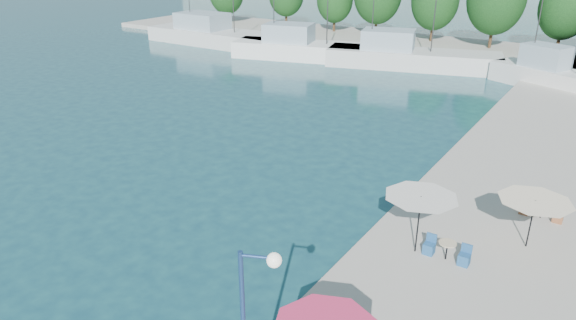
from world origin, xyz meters
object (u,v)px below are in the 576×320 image
Objects in this scene: trawler_03 at (408,57)px; umbrella_cream at (534,206)px; trawler_02 at (307,49)px; umbrella_white at (421,202)px; trawler_04 at (558,79)px; street_lamp at (255,306)px; trawler_01 at (218,36)px.

umbrella_cream is (17.34, -30.93, 1.40)m from trawler_03.
umbrella_white is (24.70, -31.66, 1.77)m from trawler_02.
trawler_04 reaches higher than street_lamp.
umbrella_cream is 13.46m from street_lamp.
trawler_03 is at bearing -162.09° from trawler_04.
trawler_03 is 3.61× the size of street_lamp.
trawler_01 is 7.28× the size of umbrella_cream.
trawler_01 reaches higher than umbrella_white.
trawler_02 is 47.95m from street_lamp.
umbrella_white is at bearing -84.32° from trawler_03.
trawler_01 is 51.88m from umbrella_cream.
street_lamp is (12.98, -43.56, 3.02)m from trawler_03.
trawler_04 is (25.50, 0.83, 0.00)m from trawler_02.
umbrella_white is 1.00× the size of umbrella_cream.
trawler_03 is 36.52m from umbrella_white.
trawler_04 is at bearing 88.60° from umbrella_white.
trawler_03 is 45.55m from street_lamp.
trawler_01 reaches higher than umbrella_cream.
trawler_04 is at bearing 95.58° from umbrella_cream.
trawler_03 reaches higher than umbrella_cream.
umbrella_white is (38.71, -32.75, 1.77)m from trawler_01.
trawler_02 is 40.20m from umbrella_white.
trawler_04 is at bearing -21.60° from trawler_03.
trawler_02 reaches higher than umbrella_cream.
trawler_04 is 42.35m from street_lamp.
trawler_03 is 14.51m from trawler_04.
trawler_03 is 6.22× the size of umbrella_cream.
trawler_01 is 1.17× the size of trawler_02.
trawler_03 is at bearing 82.92° from street_lamp.
trawler_02 is at bearing -3.97° from trawler_01.
umbrella_white is at bearing 62.32° from street_lamp.
trawler_01 is at bearing -157.19° from trawler_04.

